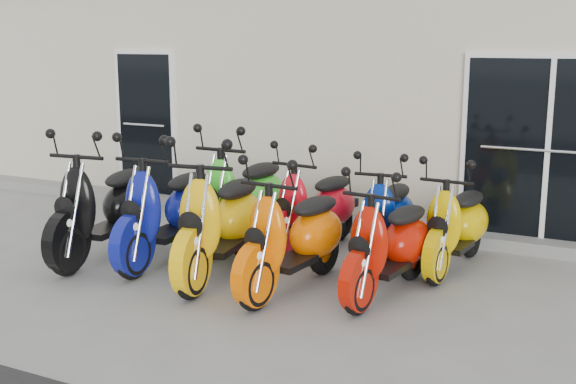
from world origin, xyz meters
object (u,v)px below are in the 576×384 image
at_px(scooter_back_green, 243,183).
at_px(scooter_back_blue, 389,204).
at_px(scooter_front_orange_b, 294,221).
at_px(scooter_back_red, 315,195).
at_px(scooter_front_orange_a, 221,205).
at_px(scooter_front_red, 390,230).
at_px(scooter_back_yellow, 457,212).
at_px(scooter_front_black, 105,192).
at_px(scooter_front_blue, 168,196).

distance_m(scooter_back_green, scooter_back_blue, 1.81).
bearing_deg(scooter_front_orange_b, scooter_back_red, 112.15).
bearing_deg(scooter_front_orange_b, scooter_front_orange_a, -176.79).
relative_size(scooter_back_green, scooter_back_blue, 1.16).
xyz_separation_m(scooter_front_red, scooter_back_blue, (-0.38, 1.09, -0.01)).
bearing_deg(scooter_back_red, scooter_back_yellow, 10.07).
relative_size(scooter_front_black, scooter_front_orange_b, 1.09).
bearing_deg(scooter_front_orange_a, scooter_front_orange_b, -10.88).
distance_m(scooter_front_black, scooter_back_red, 2.40).
relative_size(scooter_back_green, scooter_back_yellow, 1.17).
bearing_deg(scooter_back_green, scooter_back_red, 8.64).
xyz_separation_m(scooter_front_orange_a, scooter_back_yellow, (2.14, 1.33, -0.13)).
relative_size(scooter_front_blue, scooter_back_blue, 1.16).
xyz_separation_m(scooter_front_red, scooter_back_green, (-2.19, 0.94, 0.10)).
bearing_deg(scooter_back_yellow, scooter_front_blue, -154.71).
height_order(scooter_front_red, scooter_back_blue, scooter_front_red).
height_order(scooter_front_orange_b, scooter_front_red, scooter_front_orange_b).
bearing_deg(scooter_front_blue, scooter_back_blue, 23.34).
bearing_deg(scooter_front_red, scooter_front_black, -169.03).
height_order(scooter_front_blue, scooter_back_red, scooter_front_blue).
distance_m(scooter_front_orange_a, scooter_back_yellow, 2.53).
height_order(scooter_front_blue, scooter_front_orange_a, scooter_front_orange_a).
height_order(scooter_front_orange_a, scooter_front_red, scooter_front_orange_a).
distance_m(scooter_front_black, scooter_front_orange_a, 1.55).
xyz_separation_m(scooter_front_orange_b, scooter_back_blue, (0.51, 1.36, -0.05)).
bearing_deg(scooter_back_blue, scooter_front_black, -160.81).
relative_size(scooter_front_orange_a, scooter_back_yellow, 1.19).
bearing_deg(scooter_front_blue, scooter_front_black, -167.19).
xyz_separation_m(scooter_front_black, scooter_back_blue, (2.92, 1.32, -0.11)).
bearing_deg(scooter_front_black, scooter_back_red, 26.76).
bearing_deg(scooter_front_orange_a, scooter_back_red, 61.64).
bearing_deg(scooter_back_green, scooter_back_blue, 6.06).
distance_m(scooter_front_red, scooter_back_yellow, 1.16).
distance_m(scooter_front_blue, scooter_back_blue, 2.47).
xyz_separation_m(scooter_front_orange_a, scooter_front_red, (1.76, 0.24, -0.11)).
bearing_deg(scooter_back_blue, scooter_back_yellow, -4.71).
xyz_separation_m(scooter_front_blue, scooter_front_orange_b, (1.69, -0.25, -0.05)).
bearing_deg(scooter_front_black, scooter_front_orange_b, -6.83).
bearing_deg(scooter_back_blue, scooter_front_red, -75.79).
bearing_deg(scooter_front_orange_b, scooter_back_blue, 75.47).
height_order(scooter_front_blue, scooter_front_orange_b, scooter_front_blue).
bearing_deg(scooter_back_blue, scooter_front_orange_b, -115.66).
relative_size(scooter_back_blue, scooter_back_yellow, 1.01).
xyz_separation_m(scooter_front_orange_b, scooter_back_yellow, (1.28, 1.37, -0.06)).
height_order(scooter_front_black, scooter_front_orange_b, scooter_front_black).
xyz_separation_m(scooter_front_black, scooter_back_red, (2.02, 1.29, -0.09)).
xyz_separation_m(scooter_back_green, scooter_back_red, (0.90, 0.11, -0.08)).
relative_size(scooter_front_red, scooter_back_yellow, 1.02).
bearing_deg(scooter_back_green, scooter_front_black, -131.92).
bearing_deg(scooter_back_green, scooter_front_blue, -110.70).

